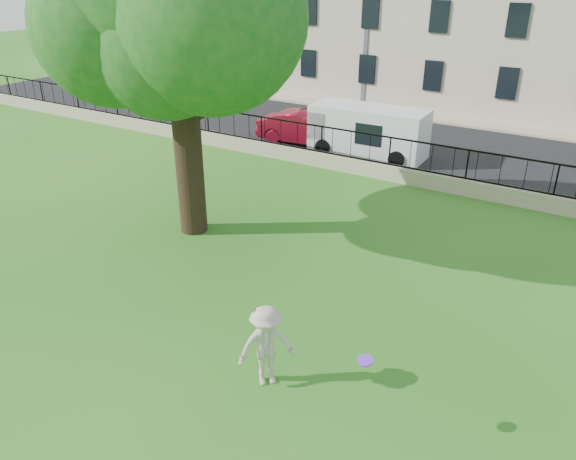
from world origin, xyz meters
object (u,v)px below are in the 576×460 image
Objects in this scene: man at (267,346)px; red_sedan at (305,128)px; white_van at (368,131)px; frisbee at (365,361)px.

red_sedan is at bearing 70.55° from man.
man is 0.36× the size of white_van.
man is at bearing -74.84° from white_van.
man is at bearing -158.53° from red_sedan.
red_sedan is 3.17m from white_van.
frisbee is at bearing -53.03° from man.
frisbee reaches higher than red_sedan.
frisbee is at bearing -67.74° from white_van.
white_van is (3.16, 0.03, 0.32)m from red_sedan.
red_sedan is (-9.86, 15.02, -0.89)m from frisbee.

